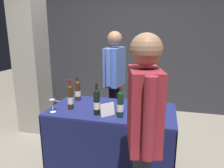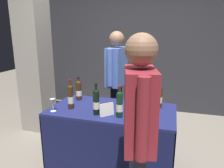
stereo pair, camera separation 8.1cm
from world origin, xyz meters
name	(u,v)px [view 2 (the right image)]	position (x,y,z in m)	size (l,w,h in m)	color
ground_plane	(112,163)	(0.00, 0.00, 0.00)	(12.00, 12.00, 0.00)	gray
back_partition	(141,52)	(0.00, 2.14, 1.21)	(5.80, 0.12, 2.42)	#2D2D33
concrete_pillar	(33,40)	(-1.50, 0.67, 1.49)	(0.42, 0.42, 2.98)	gray
tasting_table	(112,126)	(0.00, 0.00, 0.51)	(1.46, 0.77, 0.74)	#191E51
featured_wine_bottle	(159,96)	(0.52, 0.20, 0.87)	(0.08, 0.08, 0.31)	#38230F
display_bottle_0	(79,90)	(-0.51, 0.19, 0.87)	(0.08, 0.08, 0.31)	#38230F
display_bottle_1	(70,96)	(-0.47, -0.13, 0.89)	(0.07, 0.07, 0.35)	#38230F
display_bottle_2	(120,104)	(0.14, -0.21, 0.88)	(0.07, 0.07, 0.34)	black
display_bottle_3	(96,101)	(-0.12, -0.21, 0.88)	(0.07, 0.07, 0.35)	black
wine_glass_near_vendor	(53,102)	(-0.62, -0.26, 0.84)	(0.07, 0.07, 0.15)	silver
flower_vase	(139,104)	(0.33, -0.07, 0.85)	(0.09, 0.09, 0.37)	tan
brochure_stand	(107,110)	(0.01, -0.22, 0.81)	(0.16, 0.01, 0.14)	silver
vendor_presenter	(117,75)	(-0.17, 0.82, 0.98)	(0.26, 0.60, 1.63)	black
taster_foreground_right	(139,126)	(0.45, -0.85, 0.96)	(0.30, 0.54, 1.62)	#2D3347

